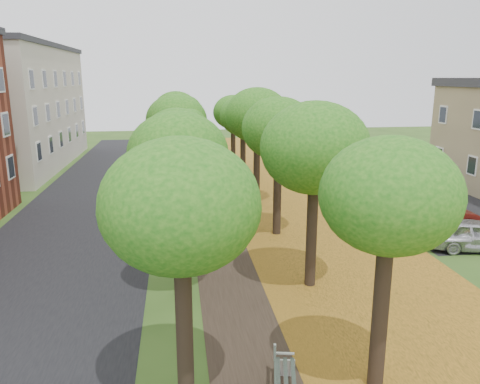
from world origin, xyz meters
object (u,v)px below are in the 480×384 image
object	(u,v)px
car_red	(442,215)
car_grey	(404,199)
car_silver	(475,235)
car_white	(393,183)
bench	(283,381)

from	to	relation	value
car_red	car_grey	xyz separation A→B (m)	(-0.43, 3.31, 0.02)
car_silver	car_grey	bearing A→B (deg)	12.38
car_grey	car_white	size ratio (longest dim) A/B	0.82
bench	car_red	distance (m)	16.58
car_silver	car_white	size ratio (longest dim) A/B	0.79
bench	car_grey	bearing A→B (deg)	-23.49
car_white	car_red	bearing A→B (deg)	-178.65
bench	car_silver	world-z (taller)	car_silver
car_red	car_grey	bearing A→B (deg)	9.67
car_grey	bench	bearing A→B (deg)	128.82
car_grey	car_silver	bearing A→B (deg)	163.86
bench	car_white	world-z (taller)	car_white
car_red	car_white	distance (m)	7.17
car_silver	car_white	bearing A→B (deg)	6.27
car_red	car_silver	bearing A→B (deg)	175.05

